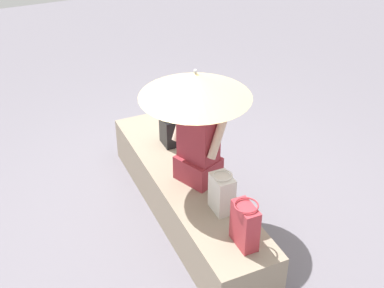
{
  "coord_description": "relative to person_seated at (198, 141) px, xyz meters",
  "views": [
    {
      "loc": [
        -3.36,
        1.46,
        3.11
      ],
      "look_at": [
        -0.03,
        -0.04,
        0.79
      ],
      "focal_mm": 48.28,
      "sensor_mm": 36.0,
      "label": 1
    }
  ],
  "objects": [
    {
      "name": "person_seated",
      "position": [
        0.0,
        0.0,
        0.0
      ],
      "size": [
        0.51,
        0.39,
        0.9
      ],
      "color": "#992D38",
      "rests_on": "stone_bench"
    },
    {
      "name": "stone_bench",
      "position": [
        0.06,
        0.09,
        -0.61
      ],
      "size": [
        2.43,
        0.54,
        0.44
      ],
      "primitive_type": "cube",
      "color": "gray",
      "rests_on": "ground"
    },
    {
      "name": "handbag_black",
      "position": [
        -0.46,
        0.01,
        -0.22
      ],
      "size": [
        0.21,
        0.16,
        0.34
      ],
      "color": "silver",
      "rests_on": "stone_bench"
    },
    {
      "name": "ground_plane",
      "position": [
        0.06,
        0.09,
        -0.83
      ],
      "size": [
        14.0,
        14.0,
        0.0
      ],
      "primitive_type": "plane",
      "color": "slate"
    },
    {
      "name": "tote_bag_canvas",
      "position": [
        0.63,
        0.02,
        -0.24
      ],
      "size": [
        0.2,
        0.15,
        0.3
      ],
      "color": "black",
      "rests_on": "stone_bench"
    },
    {
      "name": "shoulder_bag_spare",
      "position": [
        -0.88,
        0.04,
        -0.21
      ],
      "size": [
        0.24,
        0.18,
        0.37
      ],
      "color": "#B2333D",
      "rests_on": "stone_bench"
    },
    {
      "name": "parasol",
      "position": [
        -0.08,
        0.07,
        0.56
      ],
      "size": [
        0.89,
        0.89,
        1.08
      ],
      "color": "#B7B7BC",
      "rests_on": "stone_bench"
    }
  ]
}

